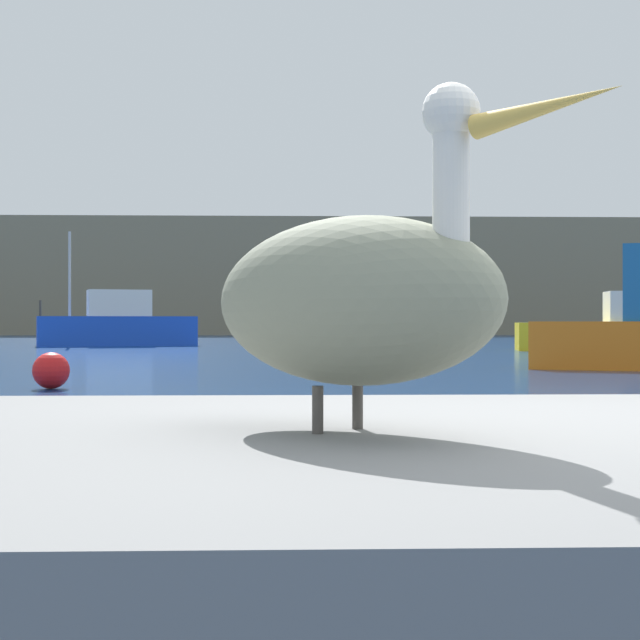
# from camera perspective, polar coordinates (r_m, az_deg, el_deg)

# --- Properties ---
(hillside_backdrop) EXTENTS (140.00, 13.94, 9.49)m
(hillside_backdrop) POSITION_cam_1_polar(r_m,az_deg,el_deg) (81.62, -0.91, 2.48)
(hillside_backdrop) COLOR #7F755B
(hillside_backdrop) RESTS_ON ground
(pier_dock) EXTENTS (3.68, 2.55, 0.82)m
(pier_dock) POSITION_cam_1_polar(r_m,az_deg,el_deg) (2.59, 1.89, -15.88)
(pier_dock) COLOR gray
(pier_dock) RESTS_ON ground
(pelican) EXTENTS (1.04, 1.08, 0.87)m
(pelican) POSITION_cam_1_polar(r_m,az_deg,el_deg) (2.49, 2.12, 1.46)
(pelican) COLOR gray
(pelican) RESTS_ON pier_dock
(fishing_boat_blue) EXTENTS (7.20, 3.76, 5.10)m
(fishing_boat_blue) POSITION_cam_1_polar(r_m,az_deg,el_deg) (43.20, -12.18, -0.28)
(fishing_boat_blue) COLOR blue
(fishing_boat_blue) RESTS_ON ground
(fishing_boat_yellow) EXTENTS (7.50, 3.23, 4.69)m
(fishing_boat_yellow) POSITION_cam_1_polar(r_m,az_deg,el_deg) (37.29, 17.79, -0.56)
(fishing_boat_yellow) COLOR yellow
(fishing_boat_yellow) RESTS_ON ground
(mooring_buoy) EXTENTS (0.60, 0.60, 0.60)m
(mooring_buoy) POSITION_cam_1_polar(r_m,az_deg,el_deg) (16.10, -16.01, -2.97)
(mooring_buoy) COLOR red
(mooring_buoy) RESTS_ON ground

